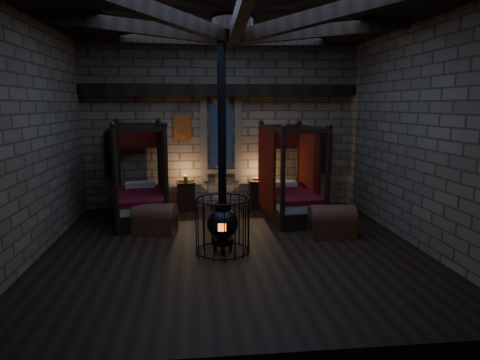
{
  "coord_description": "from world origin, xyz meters",
  "views": [
    {
      "loc": [
        -0.71,
        -7.72,
        2.69
      ],
      "look_at": [
        0.19,
        0.6,
        1.21
      ],
      "focal_mm": 32.0,
      "sensor_mm": 36.0,
      "label": 1
    }
  ],
  "objects": [
    {
      "name": "trunk_right",
      "position": [
        2.1,
        0.57,
        0.3
      ],
      "size": [
        0.95,
        0.64,
        0.67
      ],
      "rotation": [
        0.0,
        0.0,
        -0.06
      ],
      "color": "brown",
      "rests_on": "ground"
    },
    {
      "name": "room",
      "position": [
        -0.0,
        0.09,
        3.74
      ],
      "size": [
        7.02,
        7.02,
        4.29
      ],
      "color": "black",
      "rests_on": "ground"
    },
    {
      "name": "nightstand_right",
      "position": [
        0.92,
        3.12,
        0.38
      ],
      "size": [
        0.47,
        0.45,
        0.81
      ],
      "rotation": [
        0.0,
        0.0,
        -0.0
      ],
      "color": "black",
      "rests_on": "ground"
    },
    {
      "name": "nightstand_left",
      "position": [
        -0.93,
        3.09,
        0.39
      ],
      "size": [
        0.51,
        0.49,
        0.92
      ],
      "rotation": [
        0.0,
        0.0,
        0.09
      ],
      "color": "black",
      "rests_on": "ground"
    },
    {
      "name": "stove",
      "position": [
        -0.21,
        -0.19,
        0.62
      ],
      "size": [
        1.0,
        1.0,
        4.05
      ],
      "rotation": [
        0.0,
        0.0,
        -0.1
      ],
      "color": "black",
      "rests_on": "ground"
    },
    {
      "name": "trunk_left",
      "position": [
        -1.56,
        1.22,
        0.29
      ],
      "size": [
        0.98,
        0.74,
        0.64
      ],
      "rotation": [
        0.0,
        0.0,
        -0.22
      ],
      "color": "brown",
      "rests_on": "ground"
    },
    {
      "name": "bed_left",
      "position": [
        -1.97,
        2.28,
        0.56
      ],
      "size": [
        1.42,
        2.28,
        2.25
      ],
      "rotation": [
        0.0,
        0.0,
        0.14
      ],
      "color": "black",
      "rests_on": "ground"
    },
    {
      "name": "bed_right",
      "position": [
        1.55,
        2.1,
        0.54
      ],
      "size": [
        1.27,
        2.18,
        2.2
      ],
      "rotation": [
        0.0,
        0.0,
        0.08
      ],
      "color": "black",
      "rests_on": "ground"
    }
  ]
}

